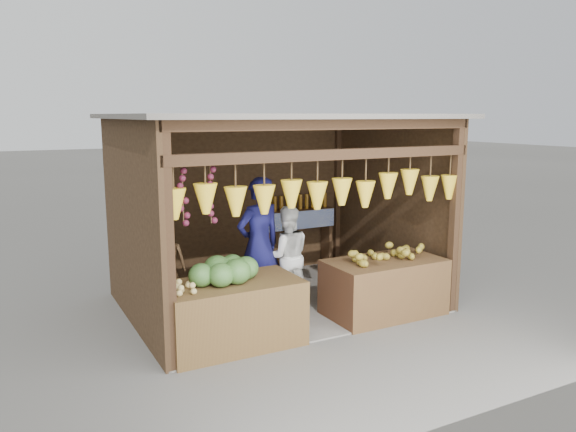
% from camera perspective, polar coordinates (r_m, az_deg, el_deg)
% --- Properties ---
extents(ground, '(80.00, 80.00, 0.00)m').
position_cam_1_polar(ground, '(8.14, -1.19, -8.75)').
color(ground, '#514F49').
rests_on(ground, ground).
extents(stall_structure, '(4.30, 3.30, 2.66)m').
position_cam_1_polar(stall_structure, '(7.70, -1.32, 2.92)').
color(stall_structure, slate).
rests_on(stall_structure, ground).
extents(back_shelf, '(1.25, 0.32, 1.32)m').
position_cam_1_polar(back_shelf, '(9.49, 0.99, -0.54)').
color(back_shelf, '#382314').
rests_on(back_shelf, ground).
extents(counter_left, '(1.58, 0.85, 0.76)m').
position_cam_1_polar(counter_left, '(6.62, -5.70, -9.84)').
color(counter_left, '#53381B').
rests_on(counter_left, ground).
extents(counter_right, '(1.56, 0.85, 0.75)m').
position_cam_1_polar(counter_right, '(7.67, 9.72, -7.14)').
color(counter_right, '#452617').
rests_on(counter_right, ground).
extents(stool, '(0.30, 0.30, 0.28)m').
position_cam_1_polar(stool, '(7.69, -12.06, -9.03)').
color(stool, black).
rests_on(stool, ground).
extents(man_standing, '(0.74, 0.56, 1.85)m').
position_cam_1_polar(man_standing, '(7.53, -2.97, -3.00)').
color(man_standing, '#15144D').
rests_on(man_standing, ground).
extents(woman_standing, '(0.80, 0.69, 1.41)m').
position_cam_1_polar(woman_standing, '(7.83, -0.13, -4.10)').
color(woman_standing, white).
rests_on(woman_standing, ground).
extents(vendor_seated, '(0.56, 0.45, 1.00)m').
position_cam_1_polar(vendor_seated, '(7.51, -12.24, -4.42)').
color(vendor_seated, brown).
rests_on(vendor_seated, stool).
extents(melon_pile, '(1.00, 0.50, 0.32)m').
position_cam_1_polar(melon_pile, '(6.44, -6.28, -5.35)').
color(melon_pile, '#184312').
rests_on(melon_pile, counter_left).
extents(tanfruit_pile, '(0.34, 0.40, 0.13)m').
position_cam_1_polar(tanfruit_pile, '(6.20, -10.69, -6.99)').
color(tanfruit_pile, tan).
rests_on(tanfruit_pile, counter_left).
extents(mango_pile, '(1.40, 0.64, 0.22)m').
position_cam_1_polar(mango_pile, '(7.60, 10.31, -3.51)').
color(mango_pile, '#B06117').
rests_on(mango_pile, counter_right).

